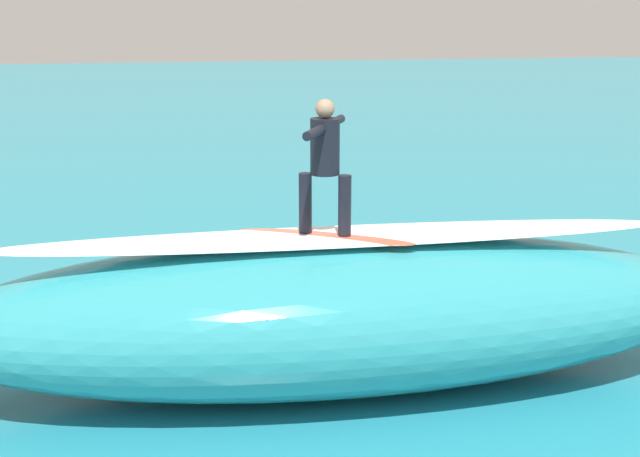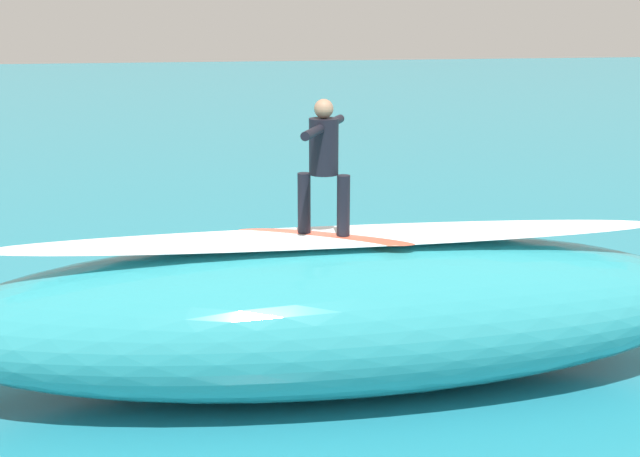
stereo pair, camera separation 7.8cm
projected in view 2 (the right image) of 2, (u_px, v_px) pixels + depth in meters
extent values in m
plane|color=teal|center=(285.00, 319.00, 13.03)|extent=(120.00, 120.00, 0.00)
ellipsoid|color=teal|center=(336.00, 313.00, 10.59)|extent=(9.91, 2.95, 1.91)
ellipsoid|color=white|center=(337.00, 237.00, 10.33)|extent=(8.41, 1.08, 0.08)
ellipsoid|color=#E0563D|center=(324.00, 237.00, 10.31)|extent=(2.25, 1.41, 0.08)
cylinder|color=black|center=(304.00, 203.00, 10.27)|extent=(0.16, 0.16, 0.74)
cylinder|color=black|center=(343.00, 206.00, 10.14)|extent=(0.16, 0.16, 0.74)
cylinder|color=black|center=(324.00, 147.00, 10.02)|extent=(0.47, 0.47, 0.67)
sphere|color=tan|center=(324.00, 109.00, 9.91)|extent=(0.23, 0.23, 0.23)
cylinder|color=black|center=(312.00, 133.00, 9.52)|extent=(0.35, 0.59, 0.11)
cylinder|color=black|center=(334.00, 122.00, 10.40)|extent=(0.35, 0.59, 0.11)
ellipsoid|color=yellow|center=(318.00, 269.00, 15.37)|extent=(1.97, 2.25, 0.07)
cylinder|color=black|center=(318.00, 260.00, 15.33)|extent=(0.71, 0.79, 0.28)
sphere|color=#936B4C|center=(338.00, 262.00, 15.00)|extent=(0.20, 0.20, 0.20)
cylinder|color=black|center=(286.00, 257.00, 15.75)|extent=(0.51, 0.59, 0.12)
cylinder|color=black|center=(292.00, 255.00, 15.87)|extent=(0.51, 0.59, 0.12)
ellipsoid|color=white|center=(377.00, 304.00, 13.47)|extent=(0.72, 0.68, 0.15)
ellipsoid|color=white|center=(348.00, 384.00, 10.62)|extent=(0.67, 0.64, 0.15)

